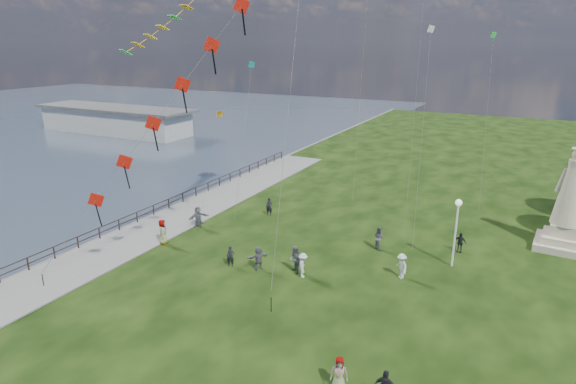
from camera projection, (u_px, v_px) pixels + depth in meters
The scene contains 17 objects.
waterfront at pixel (139, 230), 39.23m from camera, with size 200.00×200.00×1.51m.
pier_pavilion at pixel (115, 120), 82.72m from camera, with size 30.00×8.00×4.40m.
statue at pixel (568, 212), 34.84m from camera, with size 3.96×3.96×7.53m.
lamppost at pixel (457, 219), 31.75m from camera, with size 0.44×0.44×4.79m.
person_0 at pixel (231, 256), 32.56m from camera, with size 0.53×0.35×1.46m, color black.
person_1 at pixel (295, 260), 31.59m from camera, with size 0.91×0.56×1.87m, color #595960.
person_2 at pixel (303, 265), 31.04m from camera, with size 1.07×0.55×1.65m, color silver.
person_4 at pixel (339, 374), 20.93m from camera, with size 0.79×0.48×1.61m, color #595960.
person_5 at pixel (198, 217), 39.21m from camera, with size 1.72×0.74×1.85m, color #595960.
person_6 at pixel (269, 207), 42.14m from camera, with size 0.58×0.38×1.60m, color black.
person_7 at pixel (379, 238), 35.27m from camera, with size 0.84×0.52×1.73m, color #595960.
person_8 at pixel (401, 266), 30.90m from camera, with size 1.09×0.56×1.68m, color silver.
person_9 at pixel (460, 242), 34.76m from camera, with size 0.88×0.45×1.49m, color black.
person_10 at pixel (163, 232), 36.15m from camera, with size 0.94×0.58×1.92m, color #595960.
person_11 at pixel (258, 258), 32.10m from camera, with size 1.52×0.65×1.64m, color #595960.
red_kite_train at pixel (165, 111), 28.99m from camera, with size 9.86×9.35×17.19m.
small_kites at pixel (367, 57), 40.72m from camera, with size 22.01×18.83×24.57m.
Camera 1 is at (12.31, -17.92, 14.61)m, focal length 30.00 mm.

